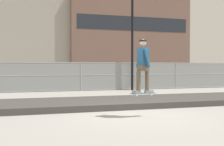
% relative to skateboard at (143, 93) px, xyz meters
% --- Properties ---
extents(ground_plane, '(120.00, 120.00, 0.00)m').
position_rel_skateboard_xyz_m(ground_plane, '(-0.08, 0.29, -0.73)').
color(ground_plane, gray).
extents(gravel_berm, '(16.63, 3.07, 0.23)m').
position_rel_skateboard_xyz_m(gravel_berm, '(-0.08, 2.90, -0.62)').
color(gravel_berm, '#3D3A38').
rests_on(gravel_berm, ground_plane).
extents(skateboard, '(0.82, 0.29, 0.07)m').
position_rel_skateboard_xyz_m(skateboard, '(0.00, 0.00, 0.00)').
color(skateboard, '#2D608C').
extents(skater, '(0.73, 0.60, 1.66)m').
position_rel_skateboard_xyz_m(skater, '(0.00, -0.00, 0.95)').
color(skater, gray).
rests_on(skater, skateboard).
extents(chain_fence, '(27.40, 0.06, 1.85)m').
position_rel_skateboard_xyz_m(chain_fence, '(-0.08, 9.96, 0.20)').
color(chain_fence, gray).
rests_on(chain_fence, ground_plane).
extents(street_lamp, '(0.44, 0.44, 6.59)m').
position_rel_skateboard_xyz_m(street_lamp, '(3.33, 9.62, 3.39)').
color(street_lamp, black).
rests_on(street_lamp, ground_plane).
extents(parked_car_mid, '(4.52, 2.20, 1.66)m').
position_rel_skateboard_xyz_m(parked_car_mid, '(0.02, 12.94, 0.11)').
color(parked_car_mid, '#B7BABF').
rests_on(parked_car_mid, ground_plane).
extents(office_block, '(22.55, 11.42, 14.95)m').
position_rel_skateboard_xyz_m(office_block, '(15.17, 45.20, 6.74)').
color(office_block, brown).
rests_on(office_block, ground_plane).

